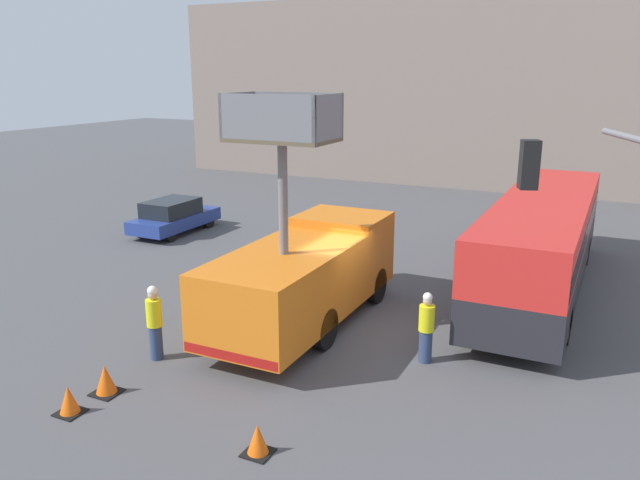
# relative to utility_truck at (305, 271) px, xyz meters

# --- Properties ---
(ground_plane) EXTENTS (120.00, 120.00, 0.00)m
(ground_plane) POSITION_rel_utility_truck_xyz_m (1.39, 0.44, -1.56)
(ground_plane) COLOR #4C4C4F
(building_backdrop_far) EXTENTS (44.00, 10.00, 11.25)m
(building_backdrop_far) POSITION_rel_utility_truck_xyz_m (1.39, 27.49, 4.06)
(building_backdrop_far) COLOR gray
(building_backdrop_far) RESTS_ON ground_plane
(utility_truck) EXTENTS (2.59, 7.38, 6.37)m
(utility_truck) POSITION_rel_utility_truck_xyz_m (0.00, 0.00, 0.00)
(utility_truck) COLOR orange
(utility_truck) RESTS_ON ground_plane
(city_bus) EXTENTS (2.60, 12.38, 3.07)m
(city_bus) POSITION_rel_utility_truck_xyz_m (5.50, 5.65, 0.24)
(city_bus) COLOR #232328
(city_bus) RESTS_ON ground_plane
(road_worker_near_truck) EXTENTS (0.38, 0.38, 1.90)m
(road_worker_near_truck) POSITION_rel_utility_truck_xyz_m (-2.31, -3.55, -0.61)
(road_worker_near_truck) COLOR navy
(road_worker_near_truck) RESTS_ON ground_plane
(road_worker_directing) EXTENTS (0.38, 0.38, 1.79)m
(road_worker_directing) POSITION_rel_utility_truck_xyz_m (3.70, -0.81, -0.67)
(road_worker_directing) COLOR navy
(road_worker_directing) RESTS_ON ground_plane
(traffic_cone_near_truck) EXTENTS (0.59, 0.59, 0.67)m
(traffic_cone_near_truck) POSITION_rel_utility_truck_xyz_m (-2.17, -5.40, -1.25)
(traffic_cone_near_truck) COLOR black
(traffic_cone_near_truck) RESTS_ON ground_plane
(traffic_cone_mid_road) EXTENTS (0.53, 0.53, 0.60)m
(traffic_cone_mid_road) POSITION_rel_utility_truck_xyz_m (2.02, -5.86, -1.28)
(traffic_cone_mid_road) COLOR black
(traffic_cone_mid_road) RESTS_ON ground_plane
(traffic_cone_far_side) EXTENTS (0.54, 0.54, 0.61)m
(traffic_cone_far_side) POSITION_rel_utility_truck_xyz_m (-2.24, -6.36, -1.28)
(traffic_cone_far_side) COLOR black
(traffic_cone_far_side) RESTS_ON ground_plane
(parked_car_curbside) EXTENTS (1.86, 4.31, 1.49)m
(parked_car_curbside) POSITION_rel_utility_truck_xyz_m (-9.90, 6.61, -0.81)
(parked_car_curbside) COLOR navy
(parked_car_curbside) RESTS_ON ground_plane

